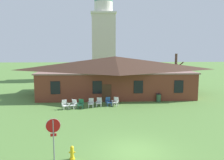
{
  "coord_description": "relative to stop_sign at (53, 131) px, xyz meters",
  "views": [
    {
      "loc": [
        -2.03,
        -12.83,
        6.08
      ],
      "look_at": [
        -0.94,
        8.13,
        3.27
      ],
      "focal_mm": 36.11,
      "sensor_mm": 36.0,
      "label": 1
    }
  ],
  "objects": [
    {
      "name": "lawn_chair_near_door",
      "position": [
        -0.22,
        11.08,
        -1.18
      ],
      "size": [
        0.8,
        0.84,
        0.96
      ],
      "color": "white",
      "rests_on": "ground"
    },
    {
      "name": "lawn_chair_under_eave",
      "position": [
        4.24,
        12.05,
        -1.18
      ],
      "size": [
        0.8,
        0.84,
        0.96
      ],
      "color": "silver",
      "rests_on": "ground"
    },
    {
      "name": "ground_plane",
      "position": [
        4.63,
        0.86,
        -1.68
      ],
      "size": [
        200.0,
        200.0,
        0.0
      ],
      "primitive_type": "plane",
      "color": "#517A38"
    },
    {
      "name": "lawn_chair_right_end",
      "position": [
        2.44,
        11.9,
        -1.18
      ],
      "size": [
        0.69,
        0.72,
        0.96
      ],
      "color": "white",
      "rests_on": "ground"
    },
    {
      "name": "lawn_chair_middle",
      "position": [
        1.58,
        11.61,
        -1.18
      ],
      "size": [
        0.67,
        0.7,
        0.96
      ],
      "color": "white",
      "rests_on": "ground"
    },
    {
      "name": "lawn_chair_by_porch",
      "position": [
        -1.1,
        10.96,
        -1.18
      ],
      "size": [
        0.82,
        0.85,
        0.96
      ],
      "color": "white",
      "rests_on": "ground"
    },
    {
      "name": "fire_hydrant",
      "position": [
        0.99,
        0.03,
        -1.3
      ],
      "size": [
        0.36,
        0.28,
        0.79
      ],
      "color": "gold",
      "rests_on": "ground"
    },
    {
      "name": "bare_tree_beside_building",
      "position": [
        13.84,
        20.74,
        1.21
      ],
      "size": [
        1.6,
        2.12,
        5.55
      ],
      "color": "brown",
      "rests_on": "ground"
    },
    {
      "name": "brick_building",
      "position": [
        4.63,
        18.93,
        0.98
      ],
      "size": [
        20.07,
        10.4,
        5.21
      ],
      "color": "brown",
      "rests_on": "ground"
    },
    {
      "name": "stop_sign",
      "position": [
        0.0,
        0.0,
        0.0
      ],
      "size": [
        0.79,
        0.2,
        2.38
      ],
      "color": "slate",
      "rests_on": "ground"
    },
    {
      "name": "trash_bin",
      "position": [
        9.42,
        13.63,
        -1.18
      ],
      "size": [
        0.56,
        0.56,
        0.98
      ],
      "color": "#335638",
      "rests_on": "ground"
    },
    {
      "name": "lawn_chair_far_side",
      "position": [
        3.45,
        12.11,
        -1.18
      ],
      "size": [
        0.77,
        0.82,
        0.96
      ],
      "color": "#2D5693",
      "rests_on": "ground"
    },
    {
      "name": "lawn_chair_left_end",
      "position": [
        0.53,
        11.24,
        -1.18
      ],
      "size": [
        0.69,
        0.72,
        0.96
      ],
      "color": "#28704C",
      "rests_on": "ground"
    },
    {
      "name": "dome_tower",
      "position": [
        3.34,
        36.54,
        7.23
      ],
      "size": [
        5.18,
        5.18,
        19.47
      ],
      "color": "beige",
      "rests_on": "ground"
    }
  ]
}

